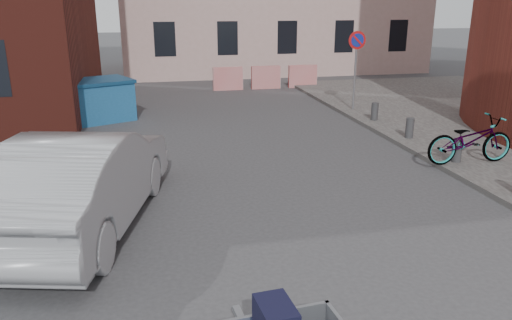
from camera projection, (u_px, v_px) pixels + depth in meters
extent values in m
plane|color=#38383A|center=(227.00, 265.00, 7.36)|extent=(120.00, 120.00, 0.00)
cylinder|color=gray|center=(355.00, 72.00, 17.00)|extent=(0.07, 0.07, 2.60)
cylinder|color=red|center=(357.00, 40.00, 16.66)|extent=(0.60, 0.03, 0.60)
cylinder|color=navy|center=(357.00, 40.00, 16.64)|extent=(0.44, 0.03, 0.44)
cylinder|color=#3A3A3D|center=(457.00, 150.00, 11.63)|extent=(0.22, 0.22, 0.55)
cylinder|color=#3A3A3D|center=(410.00, 128.00, 13.68)|extent=(0.22, 0.22, 0.55)
cylinder|color=#3A3A3D|center=(375.00, 111.00, 15.73)|extent=(0.22, 0.22, 0.55)
cube|color=red|center=(228.00, 79.00, 21.68)|extent=(1.30, 0.18, 1.00)
cube|color=red|center=(266.00, 77.00, 22.02)|extent=(1.30, 0.18, 1.00)
cube|color=red|center=(303.00, 76.00, 22.37)|extent=(1.30, 0.18, 1.00)
cube|color=#2368A7|center=(81.00, 104.00, 15.81)|extent=(3.42, 2.65, 1.22)
cube|color=navy|center=(79.00, 83.00, 15.61)|extent=(3.55, 2.78, 0.10)
imported|color=#9B9DA2|center=(83.00, 179.00, 8.41)|extent=(3.01, 5.42, 1.69)
imported|color=black|center=(470.00, 140.00, 11.45)|extent=(2.11, 0.77, 1.10)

